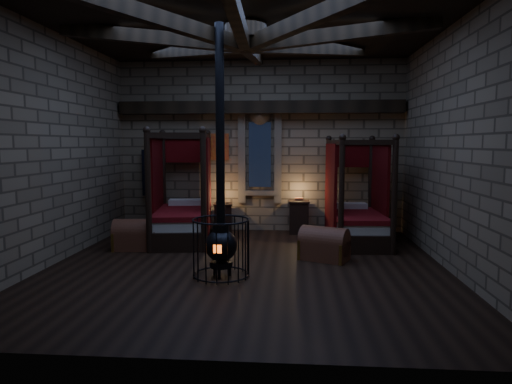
# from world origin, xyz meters

# --- Properties ---
(room) EXTENTS (7.02, 7.02, 4.29)m
(room) POSITION_xyz_m (-0.00, 0.09, 3.74)
(room) COLOR black
(room) RESTS_ON ground
(bed_left) EXTENTS (1.52, 2.44, 2.39)m
(bed_left) POSITION_xyz_m (-1.66, 2.16, 0.59)
(bed_left) COLOR black
(bed_left) RESTS_ON ground
(bed_right) EXTENTS (1.24, 2.21, 2.25)m
(bed_right) POSITION_xyz_m (2.22, 2.23, 0.56)
(bed_right) COLOR black
(bed_right) RESTS_ON ground
(trunk_left) EXTENTS (0.93, 0.64, 0.64)m
(trunk_left) POSITION_xyz_m (-2.41, 1.20, 0.29)
(trunk_left) COLOR brown
(trunk_left) RESTS_ON ground
(trunk_right) EXTENTS (1.01, 0.86, 0.64)m
(trunk_right) POSITION_xyz_m (1.41, 0.65, 0.28)
(trunk_right) COLOR brown
(trunk_right) RESTS_ON ground
(nightstand_left) EXTENTS (0.51, 0.49, 0.89)m
(nightstand_left) POSITION_xyz_m (-0.87, 3.07, 0.37)
(nightstand_left) COLOR black
(nightstand_left) RESTS_ON ground
(nightstand_right) EXTENTS (0.50, 0.48, 0.87)m
(nightstand_right) POSITION_xyz_m (0.97, 3.14, 0.41)
(nightstand_right) COLOR black
(nightstand_right) RESTS_ON ground
(stove) EXTENTS (0.94, 0.94, 4.05)m
(stove) POSITION_xyz_m (-0.35, -0.59, 0.60)
(stove) COLOR black
(stove) RESTS_ON ground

